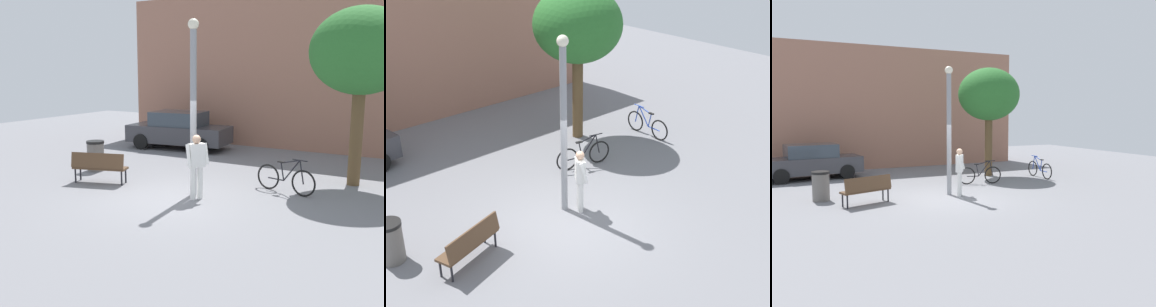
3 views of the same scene
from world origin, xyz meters
The scene contains 9 objects.
ground_plane centered at (0.00, 0.00, 0.00)m, with size 36.00×36.00×0.00m, color slate.
building_facade centered at (0.00, 9.37, 3.20)m, with size 15.10×2.00×6.40m, color #9E6B56.
lamppost centered at (0.26, 0.53, 2.49)m, with size 0.28×0.28×4.53m.
person_by_lamppost centered at (0.53, 0.23, 0.97)m, with size 0.51×0.62×1.67m.
park_bench centered at (-2.72, 0.18, 0.55)m, with size 1.67×0.94×0.92m.
plaza_tree centered at (3.67, 3.82, 3.74)m, with size 2.83×2.83×4.98m.
bicycle_blue centered at (5.48, 2.31, 0.38)m, with size 0.09×1.81×0.97m.
bicycle_black centered at (2.27, 2.00, 0.38)m, with size 1.78×0.45×0.97m.
trash_bin centered at (-3.99, 1.42, 0.50)m, with size 0.58×0.58×0.99m.
Camera 2 is at (-7.28, -8.38, 7.17)m, focal length 49.01 mm.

